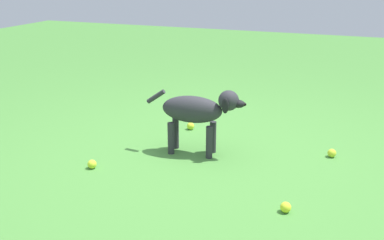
# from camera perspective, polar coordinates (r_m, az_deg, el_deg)

# --- Properties ---
(ground) EXTENTS (14.00, 14.00, 0.00)m
(ground) POSITION_cam_1_polar(r_m,az_deg,el_deg) (3.50, 2.24, -4.84)
(ground) COLOR #478438
(dog) EXTENTS (0.79, 0.23, 0.53)m
(dog) POSITION_cam_1_polar(r_m,az_deg,el_deg) (3.46, 0.73, 1.15)
(dog) COLOR #2D2D33
(dog) RESTS_ON ground
(tennis_ball_0) EXTENTS (0.07, 0.07, 0.07)m
(tennis_ball_0) POSITION_cam_1_polar(r_m,az_deg,el_deg) (3.67, 17.21, -4.00)
(tennis_ball_0) COLOR #C4D730
(tennis_ball_0) RESTS_ON ground
(tennis_ball_1) EXTENTS (0.07, 0.07, 0.07)m
(tennis_ball_1) POSITION_cam_1_polar(r_m,az_deg,el_deg) (3.40, -12.49, -5.45)
(tennis_ball_1) COLOR #CBE130
(tennis_ball_1) RESTS_ON ground
(tennis_ball_2) EXTENTS (0.07, 0.07, 0.07)m
(tennis_ball_2) POSITION_cam_1_polar(r_m,az_deg,el_deg) (2.82, 11.72, -10.71)
(tennis_ball_2) COLOR #D4E42E
(tennis_ball_2) RESTS_ON ground
(tennis_ball_3) EXTENTS (0.07, 0.07, 0.07)m
(tennis_ball_3) POSITION_cam_1_polar(r_m,az_deg,el_deg) (4.08, -0.18, -0.76)
(tennis_ball_3) COLOR #C6E12E
(tennis_ball_3) RESTS_ON ground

